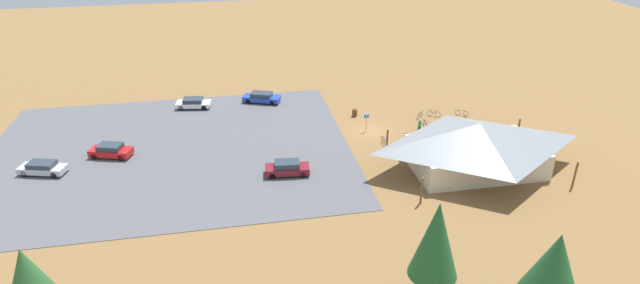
{
  "coord_description": "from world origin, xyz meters",
  "views": [
    {
      "loc": [
        16.04,
        52.59,
        25.6
      ],
      "look_at": [
        6.73,
        4.11,
        1.2
      ],
      "focal_mm": 29.17,
      "sensor_mm": 36.0,
      "label": 1
    }
  ],
  "objects": [
    {
      "name": "bicycle_purple_trailside",
      "position": [
        -8.85,
        -2.63,
        0.39
      ],
      "size": [
        1.44,
        1.03,
        0.88
      ],
      "color": "black",
      "rests_on": "ground"
    },
    {
      "name": "bicycle_white_by_bin",
      "position": [
        -12.37,
        -2.25,
        0.35
      ],
      "size": [
        1.33,
        0.99,
        0.77
      ],
      "color": "black",
      "rests_on": "ground"
    },
    {
      "name": "car_white_back_corner",
      "position": [
        20.3,
        -10.99,
        0.69
      ],
      "size": [
        4.53,
        2.56,
        1.28
      ],
      "color": "white",
      "rests_on": "parking_lot_asphalt"
    },
    {
      "name": "pine_center",
      "position": [
        28.46,
        25.86,
        4.47
      ],
      "size": [
        3.77,
        3.77,
        6.94
      ],
      "color": "brown",
      "rests_on": "ground"
    },
    {
      "name": "bicycle_blue_near_sign",
      "position": [
        -12.3,
        1.72,
        0.36
      ],
      "size": [
        0.48,
        1.7,
        0.84
      ],
      "color": "black",
      "rests_on": "ground"
    },
    {
      "name": "visitor_at_bikes",
      "position": [
        -5.29,
        1.8,
        0.96
      ],
      "size": [
        0.37,
        0.36,
        1.82
      ],
      "color": "#2D3347",
      "rests_on": "ground"
    },
    {
      "name": "pine_mideast",
      "position": [
        3.7,
        27.56,
        5.31
      ],
      "size": [
        3.26,
        3.26,
        8.12
      ],
      "color": "brown",
      "rests_on": "ground"
    },
    {
      "name": "pine_west",
      "position": [
        -2.48,
        31.01,
        5.09
      ],
      "size": [
        3.65,
        3.65,
        7.39
      ],
      "color": "brown",
      "rests_on": "ground"
    },
    {
      "name": "car_red_front_row",
      "position": [
        28.44,
        1.05,
        0.75
      ],
      "size": [
        4.6,
        2.99,
        1.4
      ],
      "color": "red",
      "rests_on": "parking_lot_asphalt"
    },
    {
      "name": "bike_pavilion",
      "position": [
        -7.82,
        10.58,
        2.85
      ],
      "size": [
        15.63,
        10.61,
        4.99
      ],
      "color": "beige",
      "rests_on": "ground"
    },
    {
      "name": "trash_bin",
      "position": [
        0.7,
        -4.57,
        0.45
      ],
      "size": [
        0.6,
        0.6,
        0.9
      ],
      "primitive_type": "cylinder",
      "color": "brown",
      "rests_on": "ground"
    },
    {
      "name": "bicycle_green_edge_south",
      "position": [
        -6.73,
        -0.03,
        0.35
      ],
      "size": [
        0.48,
        1.7,
        0.83
      ],
      "color": "black",
      "rests_on": "ground"
    },
    {
      "name": "bicycle_yellow_front_row",
      "position": [
        -11.88,
        -0.29,
        0.37
      ],
      "size": [
        0.84,
        1.52,
        0.82
      ],
      "color": "black",
      "rests_on": "ground"
    },
    {
      "name": "bicycle_orange_lone_west",
      "position": [
        -9.01,
        1.22,
        0.38
      ],
      "size": [
        0.52,
        1.71,
        0.8
      ],
      "color": "black",
      "rests_on": "ground"
    },
    {
      "name": "bicycle_teal_yard_left",
      "position": [
        -0.5,
        3.74,
        0.39
      ],
      "size": [
        0.48,
        1.82,
        0.87
      ],
      "color": "black",
      "rests_on": "ground"
    },
    {
      "name": "bicycle_black_yard_front",
      "position": [
        -3.12,
        3.47,
        0.39
      ],
      "size": [
        0.48,
        1.76,
        0.86
      ],
      "color": "black",
      "rests_on": "ground"
    },
    {
      "name": "car_silver_near_entry",
      "position": [
        34.45,
        3.58,
        0.69
      ],
      "size": [
        4.8,
        2.87,
        1.27
      ],
      "color": "#BCBCC1",
      "rests_on": "parking_lot_asphalt"
    },
    {
      "name": "ground",
      "position": [
        0.0,
        0.0,
        0.0
      ],
      "size": [
        160.0,
        160.0,
        0.0
      ],
      "primitive_type": "plane",
      "color": "olive",
      "rests_on": "ground"
    },
    {
      "name": "bicycle_red_back_row",
      "position": [
        -6.96,
        -2.46,
        0.35
      ],
      "size": [
        1.24,
        1.24,
        0.81
      ],
      "color": "black",
      "rests_on": "ground"
    },
    {
      "name": "parking_lot_asphalt",
      "position": [
        22.54,
        0.87,
        0.03
      ],
      "size": [
        38.31,
        30.51,
        0.05
      ],
      "primitive_type": "cube",
      "color": "#56565B",
      "rests_on": "ground"
    },
    {
      "name": "car_blue_end_stall",
      "position": [
        11.57,
        -11.25,
        0.72
      ],
      "size": [
        5.11,
        3.4,
        1.33
      ],
      "color": "#1E42B2",
      "rests_on": "parking_lot_asphalt"
    },
    {
      "name": "car_maroon_inner_stall",
      "position": [
        10.81,
        8.29,
        0.75
      ],
      "size": [
        4.47,
        2.14,
        1.42
      ],
      "color": "maroon",
      "rests_on": "parking_lot_asphalt"
    },
    {
      "name": "lot_sign",
      "position": [
        0.5,
        -0.06,
        1.41
      ],
      "size": [
        0.56,
        0.08,
        2.2
      ],
      "color": "#99999E",
      "rests_on": "ground"
    }
  ]
}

